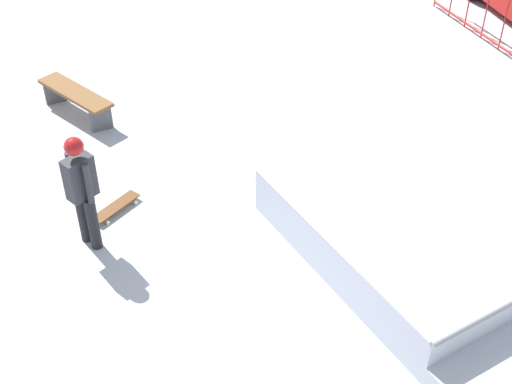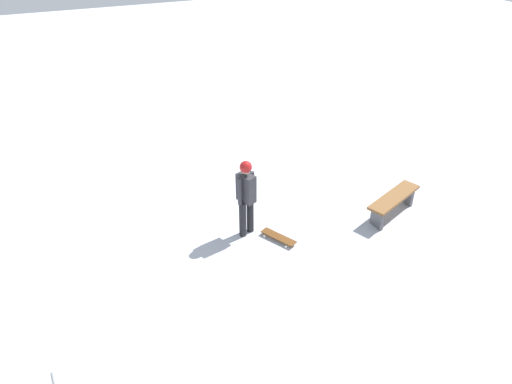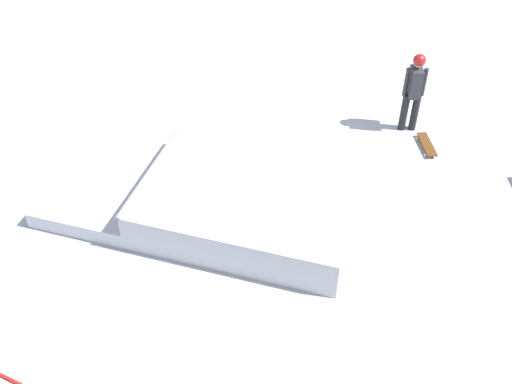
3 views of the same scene
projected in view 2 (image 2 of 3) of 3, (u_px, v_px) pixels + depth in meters
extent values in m
plane|color=#B2B7C1|center=(214.00, 366.00, 7.04)|extent=(60.00, 60.00, 0.00)
cylinder|color=black|center=(250.00, 215.00, 9.73)|extent=(0.15, 0.15, 0.82)
cylinder|color=black|center=(243.00, 219.00, 9.60)|extent=(0.15, 0.15, 0.82)
cube|color=#2D2D33|center=(246.00, 188.00, 9.29)|extent=(0.34, 0.43, 0.60)
cylinder|color=#2D2D33|center=(252.00, 185.00, 9.40)|extent=(0.09, 0.09, 0.60)
cylinder|color=#2D2D33|center=(240.00, 191.00, 9.18)|extent=(0.09, 0.09, 0.60)
sphere|color=tan|center=(246.00, 168.00, 9.05)|extent=(0.22, 0.22, 0.22)
sphere|color=#A51919|center=(246.00, 167.00, 9.04)|extent=(0.25, 0.25, 0.25)
cube|color=#593314|center=(279.00, 237.00, 9.63)|extent=(0.53, 0.81, 0.02)
cylinder|color=silver|center=(293.00, 241.00, 9.59)|extent=(0.05, 0.06, 0.06)
cylinder|color=silver|center=(286.00, 247.00, 9.43)|extent=(0.05, 0.06, 0.06)
cylinder|color=silver|center=(271.00, 231.00, 9.88)|extent=(0.05, 0.06, 0.06)
cylinder|color=silver|center=(264.00, 236.00, 9.73)|extent=(0.05, 0.06, 0.06)
cube|color=brown|center=(394.00, 197.00, 10.25)|extent=(1.64, 0.95, 0.06)
cube|color=#4C4C51|center=(377.00, 218.00, 9.98)|extent=(0.08, 0.36, 0.42)
cube|color=#4C4C51|center=(407.00, 195.00, 10.77)|extent=(0.08, 0.36, 0.42)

